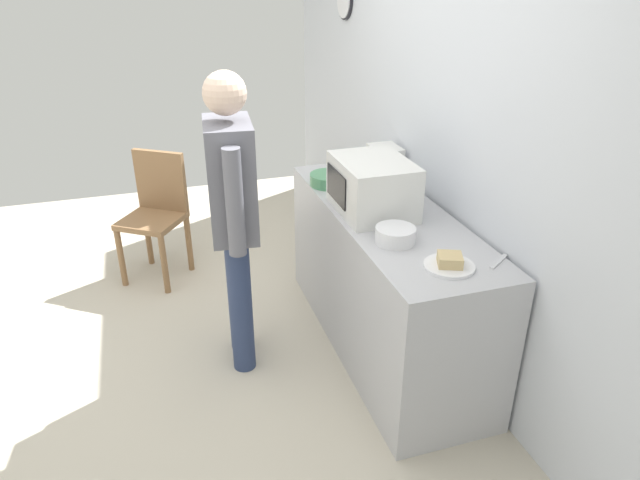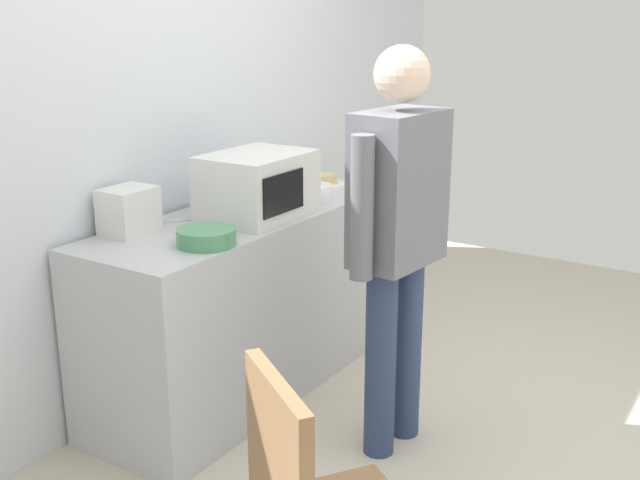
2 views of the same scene
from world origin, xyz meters
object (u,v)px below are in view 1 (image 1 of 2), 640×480
(salad_bowl, at_px, (329,179))
(fork_utensil, at_px, (394,189))
(spoon_utensil, at_px, (499,261))
(person_standing, at_px, (233,206))
(sandwich_plate, at_px, (449,263))
(cereal_bowl, at_px, (395,235))
(microwave, at_px, (372,186))
(toaster, at_px, (385,161))
(wooden_chair, at_px, (156,210))

(salad_bowl, distance_m, fork_utensil, 0.41)
(salad_bowl, bearing_deg, spoon_utensil, 19.68)
(salad_bowl, height_order, person_standing, person_standing)
(sandwich_plate, height_order, cereal_bowl, cereal_bowl)
(microwave, bearing_deg, cereal_bowl, -5.27)
(microwave, distance_m, spoon_utensil, 0.83)
(toaster, height_order, fork_utensil, toaster)
(spoon_utensil, relative_size, person_standing, 0.10)
(salad_bowl, relative_size, person_standing, 0.14)
(microwave, xyz_separation_m, spoon_utensil, (0.75, 0.34, -0.15))
(cereal_bowl, bearing_deg, sandwich_plate, 22.36)
(spoon_utensil, xyz_separation_m, person_standing, (-0.83, -1.11, 0.09))
(microwave, height_order, spoon_utensil, microwave)
(microwave, xyz_separation_m, salad_bowl, (-0.47, -0.09, -0.11))
(toaster, bearing_deg, fork_utensil, -9.44)
(sandwich_plate, relative_size, wooden_chair, 0.25)
(fork_utensil, relative_size, spoon_utensil, 1.00)
(spoon_utensil, height_order, person_standing, person_standing)
(cereal_bowl, distance_m, person_standing, 0.88)
(sandwich_plate, height_order, person_standing, person_standing)
(person_standing, bearing_deg, microwave, 83.96)
(cereal_bowl, bearing_deg, fork_utensil, 156.14)
(person_standing, bearing_deg, sandwich_plate, 47.06)
(cereal_bowl, height_order, spoon_utensil, cereal_bowl)
(fork_utensil, bearing_deg, spoon_utensil, 4.76)
(person_standing, distance_m, wooden_chair, 1.35)
(fork_utensil, relative_size, person_standing, 0.10)
(fork_utensil, distance_m, wooden_chair, 1.79)
(salad_bowl, distance_m, wooden_chair, 1.40)
(salad_bowl, height_order, cereal_bowl, cereal_bowl)
(sandwich_plate, xyz_separation_m, fork_utensil, (-0.98, 0.16, -0.02))
(toaster, relative_size, person_standing, 0.13)
(toaster, height_order, wooden_chair, toaster)
(sandwich_plate, distance_m, person_standing, 1.18)
(sandwich_plate, relative_size, fork_utensil, 1.39)
(microwave, bearing_deg, salad_bowl, -168.69)
(salad_bowl, height_order, wooden_chair, salad_bowl)
(salad_bowl, xyz_separation_m, wooden_chair, (-0.82, -1.07, -0.41))
(salad_bowl, distance_m, toaster, 0.40)
(microwave, relative_size, spoon_utensil, 2.94)
(microwave, distance_m, fork_utensil, 0.40)
(spoon_utensil, bearing_deg, salad_bowl, -160.32)
(wooden_chair, bearing_deg, fork_utensil, 54.05)
(cereal_bowl, xyz_separation_m, toaster, (-0.92, 0.34, 0.06))
(wooden_chair, bearing_deg, cereal_bowl, 33.53)
(cereal_bowl, height_order, wooden_chair, cereal_bowl)
(microwave, distance_m, person_standing, 0.78)
(microwave, relative_size, toaster, 2.27)
(salad_bowl, xyz_separation_m, fork_utensil, (0.21, 0.35, -0.03))
(toaster, height_order, spoon_utensil, toaster)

